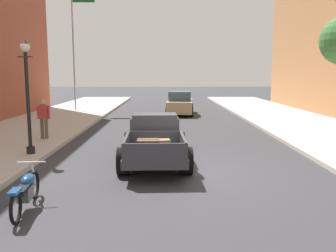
# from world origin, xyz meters

# --- Properties ---
(ground_plane) EXTENTS (140.00, 140.00, 0.00)m
(ground_plane) POSITION_xyz_m (0.00, 0.00, 0.00)
(ground_plane) COLOR #333338
(hotrod_truck_gunmetal) EXTENTS (2.30, 4.99, 1.58)m
(hotrod_truck_gunmetal) POSITION_xyz_m (-0.77, 1.12, 0.75)
(hotrod_truck_gunmetal) COLOR #333338
(hotrod_truck_gunmetal) RESTS_ON ground
(motorcycle_parked) EXTENTS (0.62, 2.12, 0.93)m
(motorcycle_parked) POSITION_xyz_m (-3.36, -3.21, 0.44)
(motorcycle_parked) COLOR black
(motorcycle_parked) RESTS_ON ground
(car_background_tan) EXTENTS (2.09, 4.41, 1.65)m
(car_background_tan) POSITION_xyz_m (0.61, 14.93, 0.77)
(car_background_tan) COLOR tan
(car_background_tan) RESTS_ON ground
(pedestrian_sidewalk_left) EXTENTS (0.53, 0.22, 1.65)m
(pedestrian_sidewalk_left) POSITION_xyz_m (-5.54, 4.53, 1.09)
(pedestrian_sidewalk_left) COLOR brown
(pedestrian_sidewalk_left) RESTS_ON sidewalk_left
(street_lamp_near) EXTENTS (0.50, 0.32, 3.85)m
(street_lamp_near) POSITION_xyz_m (-5.06, 1.64, 2.39)
(street_lamp_near) COLOR black
(street_lamp_near) RESTS_ON sidewalk_left
(flagpole) EXTENTS (1.74, 0.16, 9.16)m
(flagpole) POSITION_xyz_m (-6.99, 16.65, 5.77)
(flagpole) COLOR #B2B2B7
(flagpole) RESTS_ON sidewalk_left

